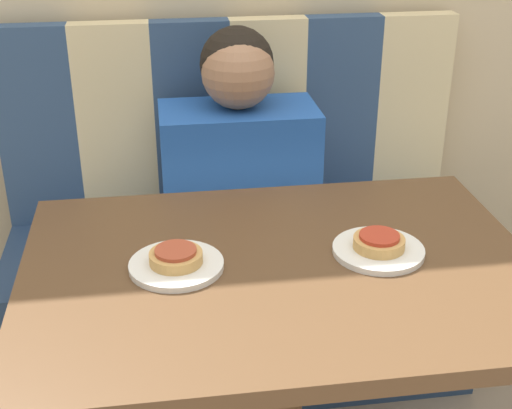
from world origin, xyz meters
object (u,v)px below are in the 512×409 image
(pizza_left, at_px, (176,256))
(person, at_px, (239,148))
(plate_left, at_px, (176,265))
(pizza_right, at_px, (379,242))
(plate_right, at_px, (378,250))

(pizza_left, bearing_deg, person, 72.76)
(pizza_left, bearing_deg, plate_left, -172.87)
(pizza_left, relative_size, pizza_right, 1.00)
(plate_left, bearing_deg, person, 72.76)
(pizza_left, height_order, pizza_right, same)
(pizza_left, xyz_separation_m, pizza_right, (0.39, 0.00, 0.00))
(pizza_right, bearing_deg, pizza_left, 180.00)
(person, bearing_deg, pizza_right, -72.76)
(plate_left, distance_m, pizza_right, 0.39)
(pizza_left, bearing_deg, plate_right, -0.00)
(plate_left, relative_size, pizza_right, 1.78)
(plate_right, bearing_deg, person, 107.24)
(plate_right, bearing_deg, plate_left, 180.00)
(plate_left, height_order, plate_right, same)
(plate_left, distance_m, plate_right, 0.39)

